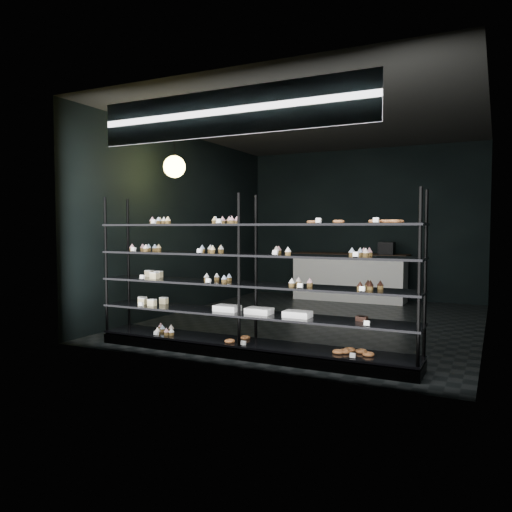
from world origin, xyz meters
name	(u,v)px	position (x,y,z in m)	size (l,w,h in m)	color
room	(316,223)	(0.00, 0.00, 1.60)	(5.01, 6.01, 3.20)	black
display_shelf	(246,303)	(-0.02, -2.45, 0.63)	(4.00, 0.50, 1.91)	black
signage	(228,112)	(0.00, -2.93, 2.75)	(3.30, 0.05, 0.50)	#0C0F40
pendant_lamp	(174,167)	(-1.84, -1.30, 2.45)	(0.33, 0.33, 0.90)	black
service_counter	(350,276)	(-0.12, 2.50, 0.50)	(2.37, 0.65, 1.23)	silver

